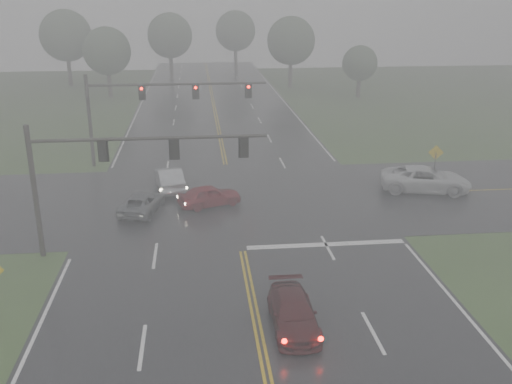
{
  "coord_description": "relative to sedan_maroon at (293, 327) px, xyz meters",
  "views": [
    {
      "loc": [
        -2.16,
        -12.83,
        12.7
      ],
      "look_at": [
        0.91,
        16.0,
        2.57
      ],
      "focal_mm": 40.0,
      "sensor_mm": 36.0,
      "label": 1
    }
  ],
  "objects": [
    {
      "name": "tree_ne_a",
      "position": [
        9.89,
        60.95,
        6.46
      ],
      "size": [
        6.68,
        6.68,
        9.82
      ],
      "color": "#332821",
      "rests_on": "ground"
    },
    {
      "name": "cross_street",
      "position": [
        -1.42,
        15.21,
        0.0
      ],
      "size": [
        120.0,
        14.0,
        0.02
      ],
      "primitive_type": "cube",
      "color": "black",
      "rests_on": "ground"
    },
    {
      "name": "pickup_white",
      "position": [
        11.68,
        15.54,
        0.0
      ],
      "size": [
        6.42,
        4.04,
        1.65
      ],
      "primitive_type": "imported",
      "rotation": [
        0.0,
        0.0,
        1.34
      ],
      "color": "silver",
      "rests_on": "ground"
    },
    {
      "name": "signal_gantry_near",
      "position": [
        -8.09,
        7.87,
        4.77
      ],
      "size": [
        11.63,
        0.3,
        6.81
      ],
      "color": "black",
      "rests_on": "ground"
    },
    {
      "name": "tree_e_near",
      "position": [
        17.32,
        52.16,
        4.3
      ],
      "size": [
        4.46,
        4.46,
        6.55
      ],
      "color": "#332821",
      "rests_on": "ground"
    },
    {
      "name": "main_road",
      "position": [
        -1.42,
        13.21,
        0.0
      ],
      "size": [
        18.0,
        160.0,
        0.02
      ],
      "primitive_type": "cube",
      "color": "black",
      "rests_on": "ground"
    },
    {
      "name": "car_grey",
      "position": [
        -7.06,
        13.56,
        0.0
      ],
      "size": [
        2.92,
        4.59,
        1.18
      ],
      "primitive_type": "imported",
      "rotation": [
        0.0,
        0.0,
        2.9
      ],
      "color": "#53565A",
      "rests_on": "ground"
    },
    {
      "name": "sedan_silver",
      "position": [
        -5.55,
        17.71,
        0.0
      ],
      "size": [
        2.34,
        4.79,
        1.51
      ],
      "primitive_type": "imported",
      "rotation": [
        0.0,
        0.0,
        3.31
      ],
      "color": "#A8ABB0",
      "rests_on": "ground"
    },
    {
      "name": "tree_nw_b",
      "position": [
        -21.57,
        66.28,
        7.02
      ],
      "size": [
        7.27,
        7.27,
        10.67
      ],
      "color": "#332821",
      "rests_on": "ground"
    },
    {
      "name": "sign_diamond_east",
      "position": [
        13.22,
        17.77,
        1.75
      ],
      "size": [
        1.07,
        0.23,
        2.59
      ],
      "rotation": [
        0.0,
        0.0,
        -0.18
      ],
      "color": "black",
      "rests_on": "ground"
    },
    {
      "name": "sedan_maroon",
      "position": [
        0.0,
        0.0,
        0.0
      ],
      "size": [
        1.75,
        4.31,
        1.25
      ],
      "primitive_type": "imported",
      "rotation": [
        0.0,
        0.0,
        0.0
      ],
      "color": "#3B0A0E",
      "rests_on": "ground"
    },
    {
      "name": "tree_n_far",
      "position": [
        3.62,
        81.09,
        6.61
      ],
      "size": [
        6.84,
        6.84,
        10.05
      ],
      "color": "#332821",
      "rests_on": "ground"
    },
    {
      "name": "stop_bar",
      "position": [
        3.08,
        7.61,
        0.0
      ],
      "size": [
        8.5,
        0.5,
        0.01
      ],
      "primitive_type": "cube",
      "color": "silver",
      "rests_on": "ground"
    },
    {
      "name": "sedan_red",
      "position": [
        -2.92,
        14.2,
        0.0
      ],
      "size": [
        4.25,
        2.83,
        1.34
      ],
      "primitive_type": "imported",
      "rotation": [
        0.0,
        0.0,
        1.92
      ],
      "color": "maroon",
      "rests_on": "ground"
    },
    {
      "name": "tree_nw_a",
      "position": [
        -14.5,
        55.65,
        5.81
      ],
      "size": [
        6.02,
        6.02,
        8.84
      ],
      "color": "#332821",
      "rests_on": "ground"
    },
    {
      "name": "signal_gantry_far",
      "position": [
        -7.37,
        24.03,
        4.98
      ],
      "size": [
        13.58,
        0.36,
        7.05
      ],
      "color": "black",
      "rests_on": "ground"
    },
    {
      "name": "tree_n_mid",
      "position": [
        -7.15,
        71.15,
        6.59
      ],
      "size": [
        6.82,
        6.82,
        10.02
      ],
      "color": "#332821",
      "rests_on": "ground"
    }
  ]
}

